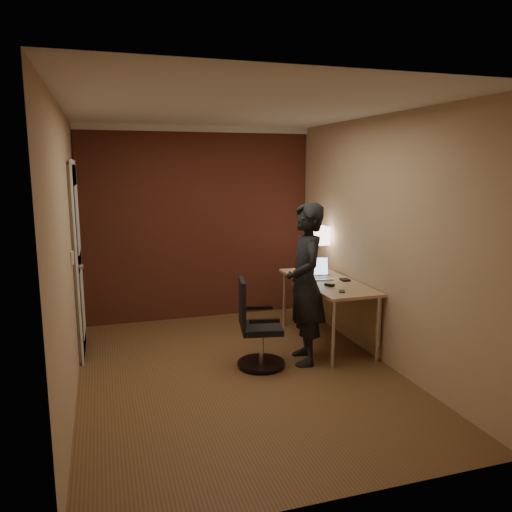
{
  "coord_description": "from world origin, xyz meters",
  "views": [
    {
      "loc": [
        -1.21,
        -4.45,
        2.0
      ],
      "look_at": [
        0.35,
        0.55,
        1.05
      ],
      "focal_mm": 35.0,
      "sensor_mm": 36.0,
      "label": 1
    }
  ],
  "objects_px": {
    "desk": "(333,291)",
    "person": "(306,284)",
    "phone": "(342,291)",
    "desk_lamp": "(318,236)",
    "wallet": "(345,280)",
    "office_chair": "(256,330)",
    "mouse": "(330,285)",
    "laptop": "(316,272)"
  },
  "relations": [
    {
      "from": "desk_lamp",
      "to": "laptop",
      "type": "xyz_separation_m",
      "value": [
        -0.21,
        -0.43,
        -0.35
      ]
    },
    {
      "from": "laptop",
      "to": "mouse",
      "type": "relative_size",
      "value": 3.68
    },
    {
      "from": "desk_lamp",
      "to": "phone",
      "type": "xyz_separation_m",
      "value": [
        -0.23,
        -1.11,
        -0.41
      ]
    },
    {
      "from": "phone",
      "to": "person",
      "type": "bearing_deg",
      "value": -166.05
    },
    {
      "from": "desk",
      "to": "desk_lamp",
      "type": "height_order",
      "value": "desk_lamp"
    },
    {
      "from": "phone",
      "to": "wallet",
      "type": "distance_m",
      "value": 0.51
    },
    {
      "from": "laptop",
      "to": "person",
      "type": "distance_m",
      "value": 0.72
    },
    {
      "from": "desk",
      "to": "person",
      "type": "height_order",
      "value": "person"
    },
    {
      "from": "mouse",
      "to": "desk",
      "type": "bearing_deg",
      "value": 37.68
    },
    {
      "from": "office_chair",
      "to": "laptop",
      "type": "bearing_deg",
      "value": 33.15
    },
    {
      "from": "wallet",
      "to": "desk",
      "type": "bearing_deg",
      "value": 145.72
    },
    {
      "from": "desk",
      "to": "person",
      "type": "xyz_separation_m",
      "value": [
        -0.52,
        -0.45,
        0.22
      ]
    },
    {
      "from": "wallet",
      "to": "office_chair",
      "type": "relative_size",
      "value": 0.12
    },
    {
      "from": "desk_lamp",
      "to": "laptop",
      "type": "distance_m",
      "value": 0.6
    },
    {
      "from": "mouse",
      "to": "phone",
      "type": "distance_m",
      "value": 0.26
    },
    {
      "from": "desk",
      "to": "mouse",
      "type": "bearing_deg",
      "value": -122.71
    },
    {
      "from": "phone",
      "to": "wallet",
      "type": "xyz_separation_m",
      "value": [
        0.26,
        0.44,
        0.01
      ]
    },
    {
      "from": "desk_lamp",
      "to": "person",
      "type": "height_order",
      "value": "person"
    },
    {
      "from": "desk_lamp",
      "to": "mouse",
      "type": "bearing_deg",
      "value": -105.88
    },
    {
      "from": "office_chair",
      "to": "person",
      "type": "bearing_deg",
      "value": -1.13
    },
    {
      "from": "desk",
      "to": "office_chair",
      "type": "relative_size",
      "value": 1.7
    },
    {
      "from": "desk",
      "to": "wallet",
      "type": "xyz_separation_m",
      "value": [
        0.11,
        -0.08,
        0.14
      ]
    },
    {
      "from": "mouse",
      "to": "wallet",
      "type": "relative_size",
      "value": 0.91
    },
    {
      "from": "desk",
      "to": "phone",
      "type": "bearing_deg",
      "value": -106.3
    },
    {
      "from": "desk",
      "to": "office_chair",
      "type": "bearing_deg",
      "value": -157.48
    },
    {
      "from": "office_chair",
      "to": "person",
      "type": "height_order",
      "value": "person"
    },
    {
      "from": "mouse",
      "to": "office_chair",
      "type": "height_order",
      "value": "office_chair"
    },
    {
      "from": "mouse",
      "to": "wallet",
      "type": "height_order",
      "value": "mouse"
    },
    {
      "from": "mouse",
      "to": "office_chair",
      "type": "relative_size",
      "value": 0.11
    },
    {
      "from": "desk_lamp",
      "to": "wallet",
      "type": "height_order",
      "value": "desk_lamp"
    },
    {
      "from": "person",
      "to": "desk_lamp",
      "type": "bearing_deg",
      "value": 160.59
    },
    {
      "from": "office_chair",
      "to": "person",
      "type": "xyz_separation_m",
      "value": [
        0.53,
        -0.01,
        0.43
      ]
    },
    {
      "from": "desk",
      "to": "mouse",
      "type": "xyz_separation_m",
      "value": [
        -0.16,
        -0.26,
        0.14
      ]
    },
    {
      "from": "wallet",
      "to": "mouse",
      "type": "bearing_deg",
      "value": -146.93
    },
    {
      "from": "laptop",
      "to": "phone",
      "type": "xyz_separation_m",
      "value": [
        -0.01,
        -0.68,
        -0.06
      ]
    },
    {
      "from": "desk",
      "to": "laptop",
      "type": "bearing_deg",
      "value": 130.49
    },
    {
      "from": "desk",
      "to": "phone",
      "type": "height_order",
      "value": "phone"
    },
    {
      "from": "mouse",
      "to": "office_chair",
      "type": "distance_m",
      "value": 0.97
    },
    {
      "from": "laptop",
      "to": "office_chair",
      "type": "xyz_separation_m",
      "value": [
        -0.91,
        -0.6,
        -0.4
      ]
    },
    {
      "from": "phone",
      "to": "office_chair",
      "type": "bearing_deg",
      "value": -160.55
    },
    {
      "from": "person",
      "to": "desk",
      "type": "bearing_deg",
      "value": 141.0
    },
    {
      "from": "desk_lamp",
      "to": "mouse",
      "type": "distance_m",
      "value": 0.97
    }
  ]
}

